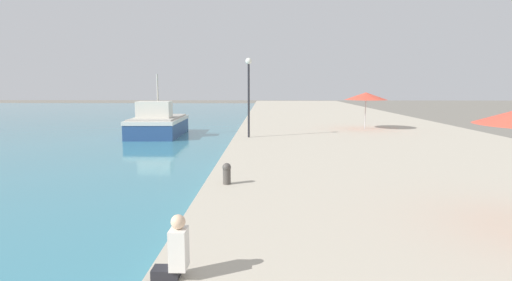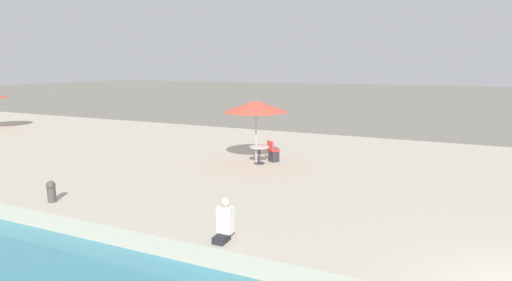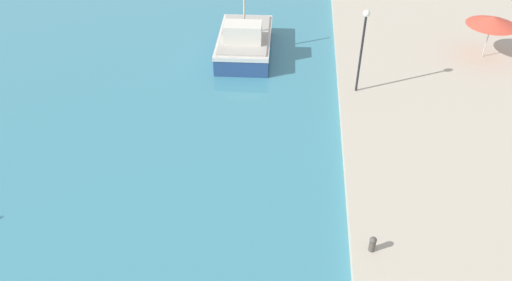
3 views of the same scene
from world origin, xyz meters
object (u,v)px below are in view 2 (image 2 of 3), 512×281
object	(u,v)px
cafe_chair_left	(273,154)
person_at_quay	(225,221)
cafe_umbrella_pink	(256,106)
cafe_table	(259,151)
mooring_bollard	(51,191)

from	to	relation	value
cafe_chair_left	person_at_quay	bearing A→B (deg)	-43.71
cafe_umbrella_pink	cafe_table	world-z (taller)	cafe_umbrella_pink
mooring_bollard	cafe_umbrella_pink	bearing A→B (deg)	-28.21
cafe_umbrella_pink	mooring_bollard	world-z (taller)	cafe_umbrella_pink
cafe_chair_left	cafe_table	bearing A→B (deg)	-90.00
cafe_umbrella_pink	person_at_quay	xyz separation A→B (m)	(-7.03, -2.34, -1.97)
person_at_quay	mooring_bollard	distance (m)	6.01
cafe_umbrella_pink	mooring_bollard	size ratio (longest dim) A/B	4.05
cafe_table	cafe_chair_left	size ratio (longest dim) A/B	0.88
mooring_bollard	cafe_chair_left	bearing A→B (deg)	-28.86
cafe_umbrella_pink	cafe_table	bearing A→B (deg)	-43.76
cafe_umbrella_pink	cafe_table	xyz separation A→B (m)	(0.11, -0.10, -1.88)
cafe_chair_left	person_at_quay	world-z (taller)	person_at_quay
cafe_umbrella_pink	cafe_table	distance (m)	1.89
cafe_table	person_at_quay	world-z (taller)	person_at_quay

